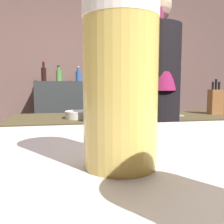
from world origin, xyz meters
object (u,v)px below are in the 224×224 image
Objects in this scene: knife_block at (215,101)px; chefs_knife at (168,115)px; mixing_bowl at (78,115)px; bartender at (151,111)px; bottle_hot_sauce at (78,76)px; bottle_olive_oil at (44,74)px; bottle_vinegar at (59,75)px; pint_glass_far at (120,87)px.

knife_block is 1.19× the size of chefs_knife.
bartender is at bearing -44.37° from mixing_bowl.
bottle_hot_sauce is 0.78× the size of bottle_olive_oil.
chefs_knife is 1.58m from bottle_vinegar.
bartender is 9.14× the size of bottle_hot_sauce.
mixing_bowl is 0.80× the size of chefs_knife.
bottle_hot_sauce is at bearing 0.59° from bartender.
bottle_vinegar reaches higher than chefs_knife.
chefs_knife is at bearing -174.12° from knife_block.
mixing_bowl is at bearing -161.41° from chefs_knife.
pint_glass_far reaches higher than knife_block.
bartender reaches higher than bottle_olive_oil.
knife_block is (0.71, 0.45, 0.02)m from bartender.
chefs_knife is (-0.43, -0.04, -0.10)m from knife_block.
chefs_knife is 1.59m from bottle_hot_sauce.
mixing_bowl is 1.61m from pint_glass_far.
bottle_hot_sauce is at bearing 4.67° from bottle_olive_oil.
bottle_olive_oil is (-0.31, 3.00, 0.11)m from pint_glass_far.
pint_glass_far is 3.01m from bottle_olive_oil.
knife_block is at bearing -53.09° from bottle_hot_sauce.
bottle_olive_oil is (-0.35, 1.40, 0.34)m from mixing_bowl.
bottle_vinegar is at bearing 135.89° from knife_block.
bottle_olive_oil is (-0.42, -0.03, 0.02)m from bottle_hot_sauce.
bottle_olive_oil is at bearing 148.61° from bottle_vinegar.
bottle_olive_oil is at bearing 103.94° from mixing_bowl.
mixing_bowl reaches higher than chefs_knife.
bottle_hot_sauce is at bearing 131.30° from chefs_knife.
bartender is 0.57m from mixing_bowl.
pint_glass_far is 0.65× the size of bottle_olive_oil.
knife_block reaches higher than mixing_bowl.
bottle_olive_oil is (-1.46, 1.35, 0.26)m from knife_block.
bottle_vinegar is (0.18, -0.11, -0.02)m from bottle_olive_oil.
knife_block is 1.75m from bottle_hot_sauce.
bottle_hot_sauce reaches higher than pint_glass_far.
bottle_vinegar is at bearing 97.34° from mixing_bowl.
bottle_vinegar is at bearing 9.00° from bartender.
bartender is 1.28m from pint_glass_far.
knife_block is 2.01m from pint_glass_far.
pint_glass_far is 0.84× the size of bottle_vinegar.
pint_glass_far is (-0.72, -1.60, 0.25)m from chefs_knife.
bottle_hot_sauce is at bearing 126.91° from knife_block.
chefs_knife is at bearing -56.42° from bottle_vinegar.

